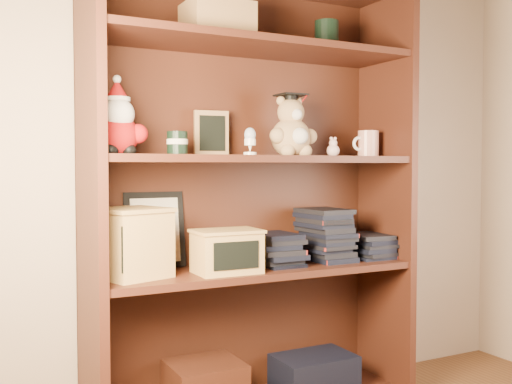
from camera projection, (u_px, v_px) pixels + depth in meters
bookcase at (249, 203)px, 2.19m from camera, size 1.20×0.35×1.60m
shelf_lower at (256, 270)px, 2.16m from camera, size 1.14×0.33×0.02m
shelf_upper at (256, 159)px, 2.14m from camera, size 1.14×0.33×0.02m
santa_plush at (118, 125)px, 1.90m from camera, size 0.18×0.13×0.26m
teachers_tin at (177, 143)px, 2.00m from camera, size 0.07×0.07×0.08m
chalkboard_plaque at (211, 134)px, 2.18m from camera, size 0.13×0.08×0.16m
egg_cup at (250, 140)px, 2.04m from camera, size 0.04×0.04×0.09m
grad_teddy_bear at (292, 132)px, 2.20m from camera, size 0.19×0.17×0.23m
pink_figurine at (333, 149)px, 2.29m from camera, size 0.05×0.05×0.08m
teacher_mug at (368, 144)px, 2.37m from camera, size 0.12×0.08×0.10m
certificate_frame at (155, 230)px, 2.12m from camera, size 0.22×0.06×0.27m
treats_box at (133, 242)px, 1.95m from camera, size 0.26×0.26×0.23m
pencils_box at (227, 251)px, 2.03m from camera, size 0.23×0.16×0.15m
book_stack_left at (276, 250)px, 2.19m from camera, size 0.14×0.20×0.11m
book_stack_mid at (326, 236)px, 2.29m from camera, size 0.14×0.20×0.19m
book_stack_right at (367, 245)px, 2.38m from camera, size 0.14×0.20×0.10m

